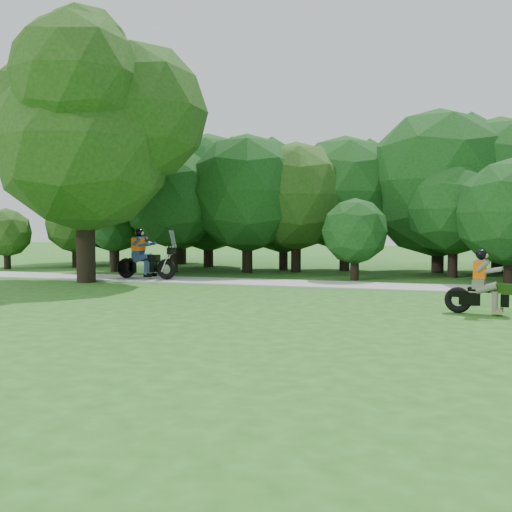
# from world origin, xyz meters

# --- Properties ---
(ground) EXTENTS (100.00, 100.00, 0.00)m
(ground) POSITION_xyz_m (0.00, 0.00, 0.00)
(ground) COLOR #245B1A
(ground) RESTS_ON ground
(walkway) EXTENTS (60.00, 2.20, 0.06)m
(walkway) POSITION_xyz_m (0.00, 8.00, 0.03)
(walkway) COLOR #A9A9A4
(walkway) RESTS_ON ground
(tree_line) EXTENTS (39.40, 11.86, 7.76)m
(tree_line) POSITION_xyz_m (-0.50, 14.49, 3.60)
(tree_line) COLOR black
(tree_line) RESTS_ON ground
(big_tree_west) EXTENTS (8.64, 6.56, 9.96)m
(big_tree_west) POSITION_xyz_m (-10.54, 6.85, 5.76)
(big_tree_west) COLOR black
(big_tree_west) RESTS_ON ground
(chopper_motorcycle) EXTENTS (2.12, 0.72, 1.52)m
(chopper_motorcycle) POSITION_xyz_m (2.83, 2.59, 0.56)
(chopper_motorcycle) COLOR black
(chopper_motorcycle) RESTS_ON ground
(touring_motorcycle) EXTENTS (2.50, 0.73, 1.91)m
(touring_motorcycle) POSITION_xyz_m (-8.90, 7.80, 0.75)
(touring_motorcycle) COLOR black
(touring_motorcycle) RESTS_ON walkway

